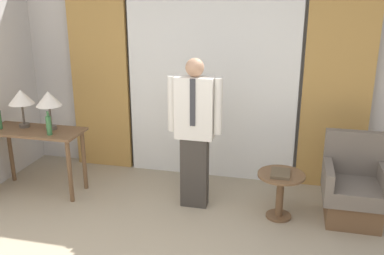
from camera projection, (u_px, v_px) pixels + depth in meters
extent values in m
cube|color=beige|center=(213.00, 69.00, 5.25)|extent=(10.00, 0.06, 2.70)
cube|color=white|center=(211.00, 76.00, 5.15)|extent=(2.07, 0.06, 2.58)
cube|color=#B28442|center=(99.00, 71.00, 5.47)|extent=(0.77, 0.06, 2.58)
cube|color=#B28442|center=(338.00, 82.00, 4.83)|extent=(0.77, 0.06, 2.58)
cube|color=brown|center=(35.00, 131.00, 4.88)|extent=(1.10, 0.46, 0.03)
cylinder|color=brown|center=(70.00, 172.00, 4.73)|extent=(0.05, 0.05, 0.73)
cylinder|color=brown|center=(11.00, 153.00, 5.26)|extent=(0.05, 0.05, 0.73)
cylinder|color=brown|center=(84.00, 160.00, 5.05)|extent=(0.05, 0.05, 0.73)
cylinder|color=#4C4238|center=(25.00, 125.00, 4.97)|extent=(0.12, 0.12, 0.04)
cylinder|color=#4C4238|center=(23.00, 114.00, 4.92)|extent=(0.02, 0.02, 0.24)
cone|color=silver|center=(21.00, 97.00, 4.86)|extent=(0.29, 0.29, 0.17)
cylinder|color=#4C4238|center=(52.00, 127.00, 4.89)|extent=(0.12, 0.12, 0.04)
cylinder|color=#4C4238|center=(50.00, 116.00, 4.85)|extent=(0.02, 0.02, 0.24)
cone|color=silver|center=(48.00, 99.00, 4.78)|extent=(0.29, 0.29, 0.17)
cylinder|color=#336638|center=(49.00, 126.00, 4.68)|extent=(0.06, 0.06, 0.21)
cylinder|color=#336638|center=(48.00, 114.00, 4.64)|extent=(0.02, 0.02, 0.06)
cube|color=#38332D|center=(195.00, 172.00, 4.65)|extent=(0.29, 0.15, 0.79)
cube|color=silver|center=(195.00, 108.00, 4.42)|extent=(0.40, 0.18, 0.66)
cube|color=#333338|center=(193.00, 103.00, 4.31)|extent=(0.06, 0.01, 0.49)
cylinder|color=silver|center=(172.00, 104.00, 4.47)|extent=(0.09, 0.09, 0.59)
cylinder|color=silver|center=(218.00, 106.00, 4.36)|extent=(0.09, 0.09, 0.59)
sphere|color=tan|center=(195.00, 67.00, 4.29)|extent=(0.19, 0.19, 0.19)
cube|color=brown|center=(352.00, 209.00, 4.40)|extent=(0.53, 0.50, 0.26)
cube|color=#665B51|center=(354.00, 191.00, 4.33)|extent=(0.62, 0.59, 0.16)
cube|color=#665B51|center=(355.00, 153.00, 4.47)|extent=(0.62, 0.10, 0.47)
cube|color=#665B51|center=(328.00, 173.00, 4.34)|extent=(0.08, 0.59, 0.18)
cylinder|color=brown|center=(278.00, 216.00, 4.51)|extent=(0.27, 0.27, 0.02)
cylinder|color=brown|center=(280.00, 197.00, 4.44)|extent=(0.08, 0.08, 0.47)
cylinder|color=brown|center=(281.00, 175.00, 4.36)|extent=(0.48, 0.48, 0.03)
cube|color=brown|center=(280.00, 173.00, 4.33)|extent=(0.19, 0.25, 0.03)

